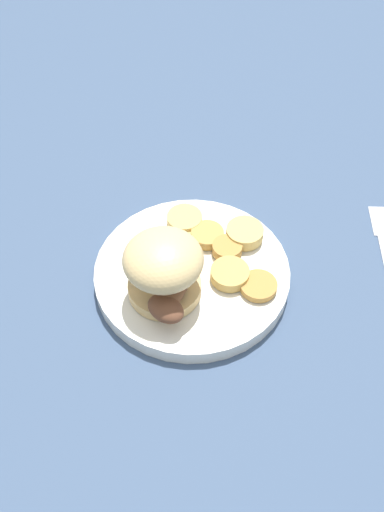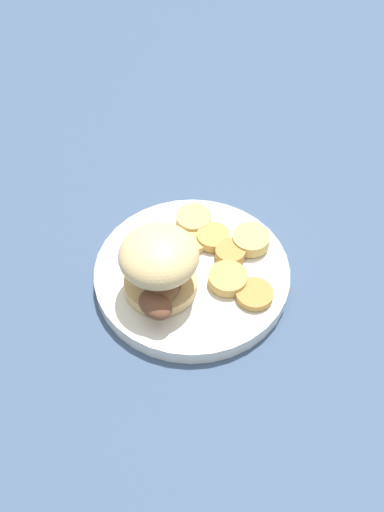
# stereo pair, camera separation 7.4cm
# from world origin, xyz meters

# --- Properties ---
(ground_plane) EXTENTS (4.00, 4.00, 0.00)m
(ground_plane) POSITION_xyz_m (0.00, 0.00, 0.00)
(ground_plane) COLOR #3D5170
(dinner_plate) EXTENTS (0.25, 0.25, 0.02)m
(dinner_plate) POSITION_xyz_m (0.00, 0.00, 0.01)
(dinner_plate) COLOR white
(dinner_plate) RESTS_ON ground_plane
(sandwich) EXTENTS (0.10, 0.13, 0.09)m
(sandwich) POSITION_xyz_m (0.03, 0.04, 0.07)
(sandwich) COLOR tan
(sandwich) RESTS_ON dinner_plate
(potato_round_0) EXTENTS (0.05, 0.05, 0.01)m
(potato_round_0) POSITION_xyz_m (0.01, -0.08, 0.03)
(potato_round_0) COLOR #DBB766
(potato_round_0) RESTS_ON dinner_plate
(potato_round_1) EXTENTS (0.05, 0.05, 0.01)m
(potato_round_1) POSITION_xyz_m (-0.08, 0.03, 0.03)
(potato_round_1) COLOR #BC8942
(potato_round_1) RESTS_ON dinner_plate
(potato_round_2) EXTENTS (0.05, 0.05, 0.02)m
(potato_round_2) POSITION_xyz_m (-0.07, -0.06, 0.03)
(potato_round_2) COLOR #DBB766
(potato_round_2) RESTS_ON dinner_plate
(potato_round_3) EXTENTS (0.04, 0.04, 0.01)m
(potato_round_3) POSITION_xyz_m (-0.02, -0.05, 0.03)
(potato_round_3) COLOR tan
(potato_round_3) RESTS_ON dinner_plate
(potato_round_4) EXTENTS (0.04, 0.04, 0.01)m
(potato_round_4) POSITION_xyz_m (-0.04, -0.03, 0.03)
(potato_round_4) COLOR #BC8942
(potato_round_4) RESTS_ON dinner_plate
(potato_round_5) EXTENTS (0.05, 0.05, 0.01)m
(potato_round_5) POSITION_xyz_m (-0.05, 0.01, 0.03)
(potato_round_5) COLOR tan
(potato_round_5) RESTS_ON dinner_plate
(potato_round_6) EXTENTS (0.05, 0.05, 0.01)m
(potato_round_6) POSITION_xyz_m (0.01, -0.05, 0.03)
(potato_round_6) COLOR #DBB766
(potato_round_6) RESTS_ON dinner_plate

